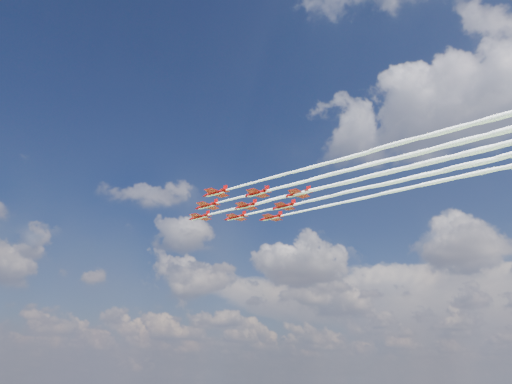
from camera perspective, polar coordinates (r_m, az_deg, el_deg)
jet_lead at (r=137.52m, az=10.35°, el=1.13°), size 112.88×7.89×2.31m
jet_row2_port at (r=127.98m, az=12.75°, el=3.01°), size 112.88×7.89×2.31m
jet_row2_starb at (r=140.40m, az=15.09°, el=1.07°), size 112.88×7.89×2.31m
jet_row3_port at (r=118.87m, az=15.53°, el=5.18°), size 112.88×7.89×2.31m
jet_row3_centre at (r=131.37m, az=17.78°, el=2.89°), size 112.88×7.89×2.31m
jet_row3_starb at (r=144.21m, az=19.62°, el=1.00°), size 112.88×7.89×2.31m
jet_row4_port at (r=122.81m, az=20.85°, el=4.96°), size 112.88×7.89×2.31m
jet_row4_starb at (r=135.71m, az=22.52°, el=2.75°), size 112.88×7.89×2.31m
jet_tail at (r=127.74m, az=25.80°, el=4.72°), size 112.88×7.89×2.31m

